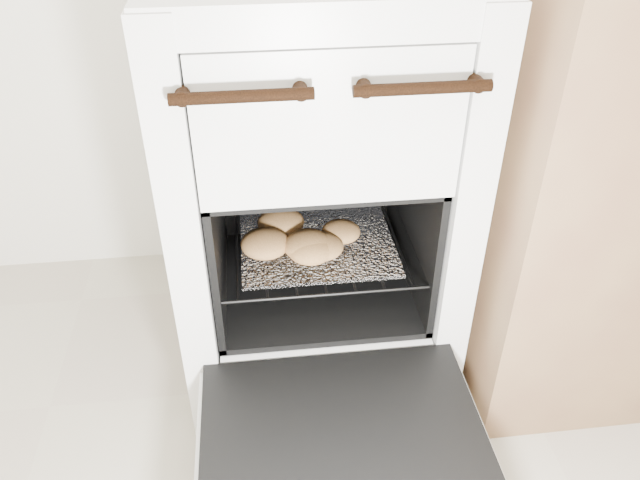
{
  "coord_description": "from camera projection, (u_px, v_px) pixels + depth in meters",
  "views": [
    {
      "loc": [
        -0.21,
        0.11,
        1.03
      ],
      "look_at": [
        -0.09,
        1.07,
        0.36
      ],
      "focal_mm": 35.0,
      "sensor_mm": 36.0,
      "label": 1
    }
  ],
  "objects": [
    {
      "name": "stove",
      "position": [
        312.0,
        186.0,
        1.26
      ],
      "size": [
        0.53,
        0.59,
        0.82
      ],
      "color": "silver",
      "rests_on": "ground"
    },
    {
      "name": "oven_door",
      "position": [
        343.0,
        439.0,
        1.02
      ],
      "size": [
        0.48,
        0.37,
        0.03
      ],
      "color": "black",
      "rests_on": "stove"
    },
    {
      "name": "oven_rack",
      "position": [
        316.0,
        239.0,
        1.27
      ],
      "size": [
        0.39,
        0.37,
        0.01
      ],
      "color": "black",
      "rests_on": "stove"
    },
    {
      "name": "baked_rolls",
      "position": [
        300.0,
        240.0,
        1.21
      ],
      "size": [
        0.25,
        0.21,
        0.04
      ],
      "color": "tan",
      "rests_on": "foil_sheet"
    },
    {
      "name": "foil_sheet",
      "position": [
        317.0,
        242.0,
        1.25
      ],
      "size": [
        0.3,
        0.27,
        0.01
      ],
      "primitive_type": "cube",
      "color": "white",
      "rests_on": "oven_rack"
    }
  ]
}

